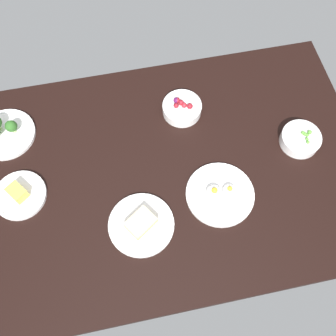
{
  "coord_description": "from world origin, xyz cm",
  "views": [
    {
      "loc": [
        -11.01,
        -53.85,
        122.88
      ],
      "look_at": [
        0.0,
        0.0,
        6.0
      ],
      "focal_mm": 41.03,
      "sensor_mm": 36.0,
      "label": 1
    }
  ],
  "objects_px": {
    "bowl_berries": "(182,108)",
    "plate_sandwich": "(141,224)",
    "plate_cheese": "(20,195)",
    "plate_broccoli": "(3,132)",
    "plate_eggs": "(220,194)",
    "bowl_peas": "(300,139)"
  },
  "relations": [
    {
      "from": "bowl_peas",
      "to": "plate_broccoli",
      "type": "height_order",
      "value": "plate_broccoli"
    },
    {
      "from": "plate_cheese",
      "to": "plate_broccoli",
      "type": "height_order",
      "value": "plate_broccoli"
    },
    {
      "from": "plate_eggs",
      "to": "plate_broccoli",
      "type": "distance_m",
      "value": 0.79
    },
    {
      "from": "plate_sandwich",
      "to": "bowl_peas",
      "type": "bearing_deg",
      "value": 17.49
    },
    {
      "from": "plate_broccoli",
      "to": "bowl_peas",
      "type": "bearing_deg",
      "value": -13.15
    },
    {
      "from": "bowl_berries",
      "to": "plate_broccoli",
      "type": "distance_m",
      "value": 0.64
    },
    {
      "from": "plate_eggs",
      "to": "plate_broccoli",
      "type": "xyz_separation_m",
      "value": [
        -0.69,
        0.37,
        0.01
      ]
    },
    {
      "from": "bowl_peas",
      "to": "plate_sandwich",
      "type": "distance_m",
      "value": 0.63
    },
    {
      "from": "bowl_peas",
      "to": "plate_broccoli",
      "type": "relative_size",
      "value": 0.67
    },
    {
      "from": "bowl_peas",
      "to": "bowl_berries",
      "type": "distance_m",
      "value": 0.43
    },
    {
      "from": "bowl_berries",
      "to": "plate_sandwich",
      "type": "height_order",
      "value": "bowl_berries"
    },
    {
      "from": "plate_eggs",
      "to": "plate_broccoli",
      "type": "bearing_deg",
      "value": 151.57
    },
    {
      "from": "bowl_peas",
      "to": "bowl_berries",
      "type": "height_order",
      "value": "bowl_berries"
    },
    {
      "from": "bowl_peas",
      "to": "plate_cheese",
      "type": "height_order",
      "value": "bowl_peas"
    },
    {
      "from": "bowl_berries",
      "to": "plate_eggs",
      "type": "xyz_separation_m",
      "value": [
        0.05,
        -0.35,
        -0.01
      ]
    },
    {
      "from": "bowl_berries",
      "to": "plate_broccoli",
      "type": "xyz_separation_m",
      "value": [
        -0.64,
        0.03,
        -0.0
      ]
    },
    {
      "from": "bowl_peas",
      "to": "plate_eggs",
      "type": "relative_size",
      "value": 0.61
    },
    {
      "from": "plate_cheese",
      "to": "bowl_berries",
      "type": "bearing_deg",
      "value": 20.12
    },
    {
      "from": "plate_sandwich",
      "to": "plate_broccoli",
      "type": "relative_size",
      "value": 1.02
    },
    {
      "from": "bowl_peas",
      "to": "plate_cheese",
      "type": "bearing_deg",
      "value": -179.46
    },
    {
      "from": "plate_eggs",
      "to": "bowl_peas",
      "type": "bearing_deg",
      "value": 22.89
    },
    {
      "from": "bowl_peas",
      "to": "plate_sandwich",
      "type": "relative_size",
      "value": 0.66
    }
  ]
}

